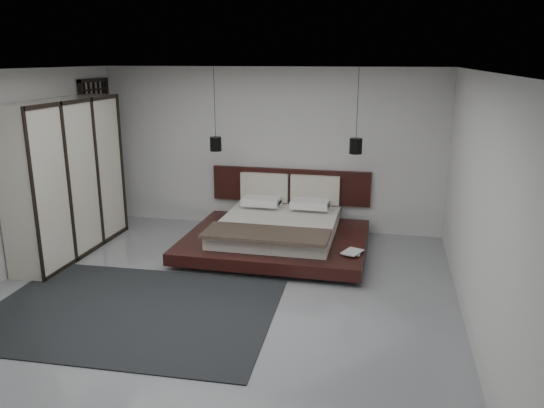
% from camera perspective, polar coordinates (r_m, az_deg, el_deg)
% --- Properties ---
extents(floor, '(6.00, 6.00, 0.00)m').
position_cam_1_polar(floor, '(6.91, -5.91, -9.81)').
color(floor, gray).
rests_on(floor, ground).
extents(ceiling, '(6.00, 6.00, 0.00)m').
position_cam_1_polar(ceiling, '(6.25, -6.64, 14.08)').
color(ceiling, white).
rests_on(ceiling, wall_back).
extents(wall_back, '(6.00, 0.00, 6.00)m').
position_cam_1_polar(wall_back, '(9.27, -0.31, 5.90)').
color(wall_back, silver).
rests_on(wall_back, floor).
extents(wall_front, '(6.00, 0.00, 6.00)m').
position_cam_1_polar(wall_front, '(3.87, -20.71, -9.05)').
color(wall_front, silver).
rests_on(wall_front, floor).
extents(wall_right, '(0.00, 6.00, 6.00)m').
position_cam_1_polar(wall_right, '(6.19, 21.10, -0.02)').
color(wall_right, silver).
rests_on(wall_right, floor).
extents(lattice_screen, '(0.05, 0.90, 2.60)m').
position_cam_1_polar(lattice_screen, '(9.87, -18.06, 5.14)').
color(lattice_screen, black).
rests_on(lattice_screen, floor).
extents(bed, '(2.78, 2.39, 1.08)m').
position_cam_1_polar(bed, '(8.42, 0.63, -2.90)').
color(bed, black).
rests_on(bed, floor).
extents(book_lower, '(0.25, 0.31, 0.03)m').
position_cam_1_polar(book_lower, '(7.66, 8.03, -5.07)').
color(book_lower, '#99724C').
rests_on(book_lower, bed).
extents(book_upper, '(0.33, 0.37, 0.02)m').
position_cam_1_polar(book_upper, '(7.63, 7.87, -4.96)').
color(book_upper, '#99724C').
rests_on(book_upper, book_lower).
extents(pendant_left, '(0.19, 0.19, 1.35)m').
position_cam_1_polar(pendant_left, '(8.82, -6.07, 6.46)').
color(pendant_left, black).
rests_on(pendant_left, ceiling).
extents(pendant_right, '(0.20, 0.20, 1.31)m').
position_cam_1_polar(pendant_right, '(8.38, 9.01, 6.19)').
color(pendant_right, black).
rests_on(pendant_right, ceiling).
extents(wardrobe, '(0.57, 2.41, 2.36)m').
position_cam_1_polar(wardrobe, '(8.61, -21.15, 2.62)').
color(wardrobe, beige).
rests_on(wardrobe, floor).
extents(rug, '(3.50, 2.56, 0.01)m').
position_cam_1_polar(rug, '(6.71, -14.90, -11.01)').
color(rug, black).
rests_on(rug, floor).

